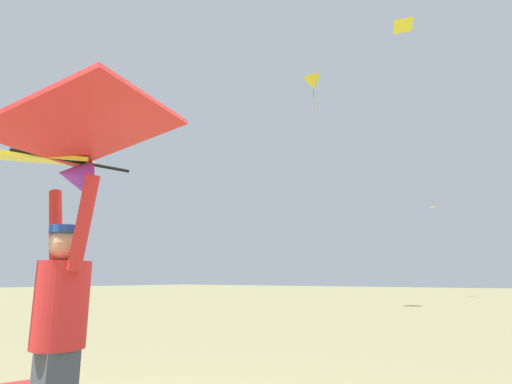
{
  "coord_description": "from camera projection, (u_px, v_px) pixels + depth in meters",
  "views": [
    {
      "loc": [
        2.45,
        -1.72,
        1.27
      ],
      "look_at": [
        -0.23,
        2.03,
        2.23
      ],
      "focal_mm": 28.99,
      "sensor_mm": 36.0,
      "label": 1
    }
  ],
  "objects": [
    {
      "name": "kite_flyer_person",
      "position": [
        59.0,
        330.0,
        2.68
      ],
      "size": [
        0.81,
        0.4,
        1.92
      ],
      "color": "#424751",
      "rests_on": "ground"
    },
    {
      "name": "distant_kite_yellow_mid_right",
      "position": [
        313.0,
        83.0,
        19.82
      ],
      "size": [
        1.18,
        1.22,
        1.86
      ],
      "color": "yellow"
    },
    {
      "name": "distant_kite_yellow_low_left",
      "position": [
        433.0,
        207.0,
        29.95
      ],
      "size": [
        0.65,
        0.66,
        0.22
      ],
      "color": "yellow"
    },
    {
      "name": "distant_kite_yellow_far_center",
      "position": [
        403.0,
        25.0,
        15.56
      ],
      "size": [
        0.9,
        0.88,
        0.31
      ],
      "color": "yellow"
    },
    {
      "name": "held_stunt_kite",
      "position": [
        61.0,
        150.0,
        2.87
      ],
      "size": [
        2.13,
        1.31,
        0.44
      ],
      "color": "black"
    }
  ]
}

